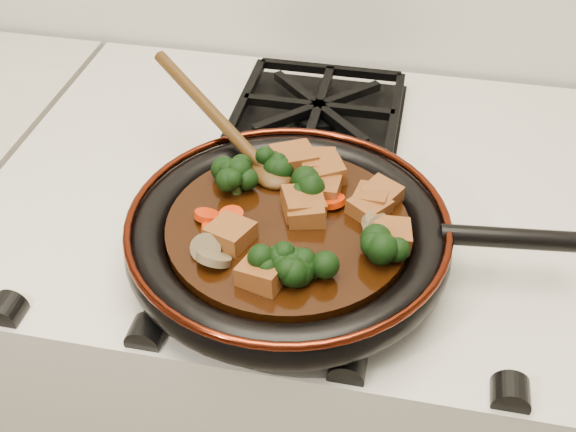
# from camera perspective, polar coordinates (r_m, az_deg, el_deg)

# --- Properties ---
(stove) EXTENTS (0.76, 0.60, 0.90)m
(stove) POSITION_cam_1_polar(r_m,az_deg,el_deg) (1.24, 0.68, -13.86)
(stove) COLOR beige
(stove) RESTS_ON ground
(burner_grate_front) EXTENTS (0.23, 0.23, 0.03)m
(burner_grate_front) POSITION_cam_1_polar(r_m,az_deg,el_deg) (0.79, -1.00, -2.48)
(burner_grate_front) COLOR black
(burner_grate_front) RESTS_ON stove
(burner_grate_back) EXTENTS (0.23, 0.23, 0.03)m
(burner_grate_back) POSITION_cam_1_polar(r_m,az_deg,el_deg) (1.01, 2.41, 8.22)
(burner_grate_back) COLOR black
(burner_grate_back) RESTS_ON stove
(skillet) EXTENTS (0.47, 0.34, 0.05)m
(skillet) POSITION_cam_1_polar(r_m,az_deg,el_deg) (0.76, 0.16, -1.49)
(skillet) COLOR black
(skillet) RESTS_ON burner_grate_front
(braising_sauce) EXTENTS (0.26, 0.26, 0.02)m
(braising_sauce) POSITION_cam_1_polar(r_m,az_deg,el_deg) (0.76, -0.00, -1.20)
(braising_sauce) COLOR black
(braising_sauce) RESTS_ON skillet
(tofu_cube_0) EXTENTS (0.05, 0.05, 0.02)m
(tofu_cube_0) POSITION_cam_1_polar(r_m,az_deg,el_deg) (0.79, 7.44, 1.70)
(tofu_cube_0) COLOR brown
(tofu_cube_0) RESTS_ON braising_sauce
(tofu_cube_1) EXTENTS (0.05, 0.05, 0.03)m
(tofu_cube_1) POSITION_cam_1_polar(r_m,az_deg,el_deg) (0.73, -4.56, -1.45)
(tofu_cube_1) COLOR brown
(tofu_cube_1) RESTS_ON braising_sauce
(tofu_cube_2) EXTENTS (0.04, 0.04, 0.02)m
(tofu_cube_2) POSITION_cam_1_polar(r_m,az_deg,el_deg) (0.82, 2.45, 4.15)
(tofu_cube_2) COLOR brown
(tofu_cube_2) RESTS_ON braising_sauce
(tofu_cube_3) EXTENTS (0.05, 0.05, 0.02)m
(tofu_cube_3) POSITION_cam_1_polar(r_m,az_deg,el_deg) (0.77, 6.43, 0.65)
(tofu_cube_3) COLOR brown
(tofu_cube_3) RESTS_ON braising_sauce
(tofu_cube_4) EXTENTS (0.06, 0.06, 0.03)m
(tofu_cube_4) POSITION_cam_1_polar(r_m,az_deg,el_deg) (0.83, 0.44, 4.49)
(tofu_cube_4) COLOR brown
(tofu_cube_4) RESTS_ON braising_sauce
(tofu_cube_5) EXTENTS (0.04, 0.04, 0.03)m
(tofu_cube_5) POSITION_cam_1_polar(r_m,az_deg,el_deg) (0.78, 6.65, 1.40)
(tofu_cube_5) COLOR brown
(tofu_cube_5) RESTS_ON braising_sauce
(tofu_cube_6) EXTENTS (0.06, 0.06, 0.03)m
(tofu_cube_6) POSITION_cam_1_polar(r_m,az_deg,el_deg) (0.77, 1.19, 0.96)
(tofu_cube_6) COLOR brown
(tofu_cube_6) RESTS_ON braising_sauce
(tofu_cube_7) EXTENTS (0.05, 0.05, 0.03)m
(tofu_cube_7) POSITION_cam_1_polar(r_m,az_deg,el_deg) (0.81, 3.19, 3.55)
(tofu_cube_7) COLOR brown
(tofu_cube_7) RESTS_ON braising_sauce
(tofu_cube_8) EXTENTS (0.05, 0.06, 0.03)m
(tofu_cube_8) POSITION_cam_1_polar(r_m,az_deg,el_deg) (0.69, -1.91, -4.41)
(tofu_cube_8) COLOR brown
(tofu_cube_8) RESTS_ON braising_sauce
(tofu_cube_9) EXTENTS (0.05, 0.05, 0.03)m
(tofu_cube_9) POSITION_cam_1_polar(r_m,az_deg,el_deg) (0.76, 1.47, 0.33)
(tofu_cube_9) COLOR brown
(tofu_cube_9) RESTS_ON braising_sauce
(tofu_cube_10) EXTENTS (0.04, 0.04, 0.02)m
(tofu_cube_10) POSITION_cam_1_polar(r_m,az_deg,el_deg) (0.74, 8.18, -1.51)
(tofu_cube_10) COLOR brown
(tofu_cube_10) RESTS_ON braising_sauce
(tofu_cube_11) EXTENTS (0.03, 0.04, 0.02)m
(tofu_cube_11) POSITION_cam_1_polar(r_m,az_deg,el_deg) (0.79, 2.95, 2.09)
(tofu_cube_11) COLOR brown
(tofu_cube_11) RESTS_ON braising_sauce
(broccoli_floret_0) EXTENTS (0.07, 0.07, 0.07)m
(broccoli_floret_0) POSITION_cam_1_polar(r_m,az_deg,el_deg) (0.82, -1.37, 3.92)
(broccoli_floret_0) COLOR black
(broccoli_floret_0) RESTS_ON braising_sauce
(broccoli_floret_1) EXTENTS (0.08, 0.07, 0.06)m
(broccoli_floret_1) POSITION_cam_1_polar(r_m,az_deg,el_deg) (0.72, 7.66, -2.53)
(broccoli_floret_1) COLOR black
(broccoli_floret_1) RESTS_ON braising_sauce
(broccoli_floret_2) EXTENTS (0.06, 0.07, 0.06)m
(broccoli_floret_2) POSITION_cam_1_polar(r_m,az_deg,el_deg) (0.78, 1.71, 1.80)
(broccoli_floret_2) COLOR black
(broccoli_floret_2) RESTS_ON braising_sauce
(broccoli_floret_3) EXTENTS (0.08, 0.09, 0.07)m
(broccoli_floret_3) POSITION_cam_1_polar(r_m,az_deg,el_deg) (0.79, -4.13, 2.49)
(broccoli_floret_3) COLOR black
(broccoli_floret_3) RESTS_ON braising_sauce
(broccoli_floret_4) EXTENTS (0.08, 0.08, 0.06)m
(broccoli_floret_4) POSITION_cam_1_polar(r_m,az_deg,el_deg) (0.69, 2.02, -4.09)
(broccoli_floret_4) COLOR black
(broccoli_floret_4) RESTS_ON braising_sauce
(broccoli_floret_5) EXTENTS (0.08, 0.09, 0.08)m
(broccoli_floret_5) POSITION_cam_1_polar(r_m,az_deg,el_deg) (0.81, -4.72, 3.46)
(broccoli_floret_5) COLOR black
(broccoli_floret_5) RESTS_ON braising_sauce
(broccoli_floret_6) EXTENTS (0.07, 0.07, 0.07)m
(broccoli_floret_6) POSITION_cam_1_polar(r_m,az_deg,el_deg) (0.69, -0.15, -4.06)
(broccoli_floret_6) COLOR black
(broccoli_floret_6) RESTS_ON braising_sauce
(broccoli_floret_7) EXTENTS (0.06, 0.06, 0.06)m
(broccoli_floret_7) POSITION_cam_1_polar(r_m,az_deg,el_deg) (0.69, -1.35, -4.20)
(broccoli_floret_7) COLOR black
(broccoli_floret_7) RESTS_ON braising_sauce
(carrot_coin_0) EXTENTS (0.03, 0.03, 0.02)m
(carrot_coin_0) POSITION_cam_1_polar(r_m,az_deg,el_deg) (0.78, 3.51, 1.15)
(carrot_coin_0) COLOR red
(carrot_coin_0) RESTS_ON braising_sauce
(carrot_coin_1) EXTENTS (0.03, 0.03, 0.02)m
(carrot_coin_1) POSITION_cam_1_polar(r_m,az_deg,el_deg) (0.74, -5.71, -1.08)
(carrot_coin_1) COLOR red
(carrot_coin_1) RESTS_ON braising_sauce
(carrot_coin_2) EXTENTS (0.03, 0.03, 0.01)m
(carrot_coin_2) POSITION_cam_1_polar(r_m,az_deg,el_deg) (0.76, -4.49, 0.03)
(carrot_coin_2) COLOR red
(carrot_coin_2) RESTS_ON braising_sauce
(carrot_coin_3) EXTENTS (0.03, 0.03, 0.02)m
(carrot_coin_3) POSITION_cam_1_polar(r_m,az_deg,el_deg) (0.76, -6.43, 0.03)
(carrot_coin_3) COLOR red
(carrot_coin_3) RESTS_ON braising_sauce
(carrot_coin_4) EXTENTS (0.03, 0.03, 0.01)m
(carrot_coin_4) POSITION_cam_1_polar(r_m,az_deg,el_deg) (0.74, -4.58, -1.13)
(carrot_coin_4) COLOR red
(carrot_coin_4) RESTS_ON braising_sauce
(carrot_coin_5) EXTENTS (0.03, 0.03, 0.01)m
(carrot_coin_5) POSITION_cam_1_polar(r_m,az_deg,el_deg) (0.82, -1.09, 3.73)
(carrot_coin_5) COLOR red
(carrot_coin_5) RESTS_ON braising_sauce
(mushroom_slice_0) EXTENTS (0.04, 0.04, 0.02)m
(mushroom_slice_0) POSITION_cam_1_polar(r_m,az_deg,el_deg) (0.71, -5.89, -3.36)
(mushroom_slice_0) COLOR brown
(mushroom_slice_0) RESTS_ON braising_sauce
(mushroom_slice_1) EXTENTS (0.04, 0.04, 0.03)m
(mushroom_slice_1) POSITION_cam_1_polar(r_m,az_deg,el_deg) (0.74, 7.11, -1.19)
(mushroom_slice_1) COLOR brown
(mushroom_slice_1) RESTS_ON braising_sauce
(mushroom_slice_2) EXTENTS (0.04, 0.04, 0.02)m
(mushroom_slice_2) POSITION_cam_1_polar(r_m,az_deg,el_deg) (0.75, 7.15, -0.81)
(mushroom_slice_2) COLOR brown
(mushroom_slice_2) RESTS_ON braising_sauce
(mushroom_slice_3) EXTENTS (0.04, 0.04, 0.03)m
(mushroom_slice_3) POSITION_cam_1_polar(r_m,az_deg,el_deg) (0.72, -6.56, -2.56)
(mushroom_slice_3) COLOR brown
(mushroom_slice_3) RESTS_ON braising_sauce
(wooden_spoon) EXTENTS (0.13, 0.11, 0.23)m
(wooden_spoon) POSITION_cam_1_polar(r_m,az_deg,el_deg) (0.84, -4.06, 6.10)
(wooden_spoon) COLOR #40270D
(wooden_spoon) RESTS_ON braising_sauce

